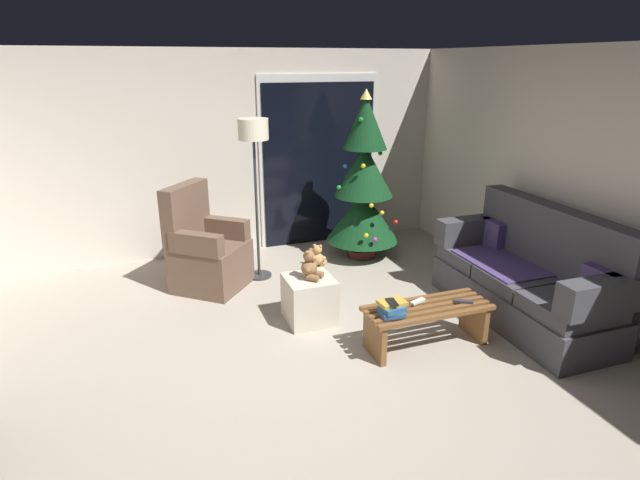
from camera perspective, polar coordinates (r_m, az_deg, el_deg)
The scene contains 17 objects.
ground_plane at distance 4.22m, azimuth -1.93°, elevation -14.62°, with size 7.00×7.00×0.00m, color #9E9384.
wall_back at distance 6.58m, azimuth -10.48°, elevation 9.31°, with size 5.72×0.12×2.50m, color beige.
wall_right at distance 5.27m, azimuth 29.08°, elevation 4.76°, with size 0.12×6.00×2.50m, color beige.
patio_door_frame at distance 6.84m, azimuth -0.14°, elevation 8.72°, with size 1.60×0.02×2.20m, color silver.
patio_door_glass at distance 6.83m, azimuth -0.09°, elevation 8.28°, with size 1.50×0.02×2.10m, color black.
couch at distance 5.26m, azimuth 22.09°, elevation -3.99°, with size 0.81×1.95×1.08m.
coffee_table at distance 4.55m, azimuth 11.75°, elevation -8.59°, with size 1.10×0.40×0.38m.
remote_white at distance 4.53m, azimuth 10.79°, elevation -6.70°, with size 0.04×0.16×0.02m, color silver.
remote_graphite at distance 4.62m, azimuth 15.60°, elevation -6.56°, with size 0.04×0.16×0.02m, color #333338.
book_stack at distance 4.27m, azimuth 7.97°, elevation -7.52°, with size 0.23×0.20×0.11m.
cell_phone at distance 4.24m, azimuth 7.99°, elevation -6.83°, with size 0.07×0.14×0.01m, color black.
christmas_tree at distance 6.31m, azimuth 4.86°, elevation 5.95°, with size 0.90×0.91×2.05m.
armchair at distance 5.67m, azimuth -12.52°, elevation -1.31°, with size 0.97×0.96×1.13m.
floor_lamp at distance 5.57m, azimuth -7.34°, elevation 10.38°, with size 0.32×0.32×1.78m.
ottoman at distance 4.88m, azimuth -1.19°, elevation -6.60°, with size 0.44×0.44×0.44m, color beige.
teddy_bear_chestnut at distance 4.74m, azimuth -1.10°, elevation -2.92°, with size 0.21×0.21×0.29m.
teddy_bear_honey_by_tree at distance 6.18m, azimuth -0.25°, elevation -1.88°, with size 0.21×0.22×0.29m.
Camera 1 is at (-1.06, -3.34, 2.35)m, focal length 28.85 mm.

